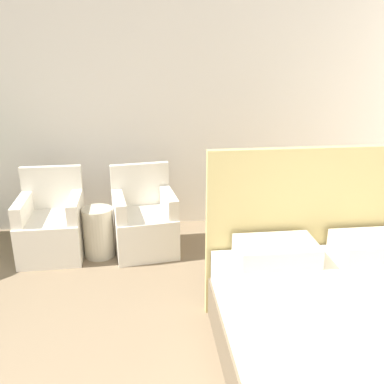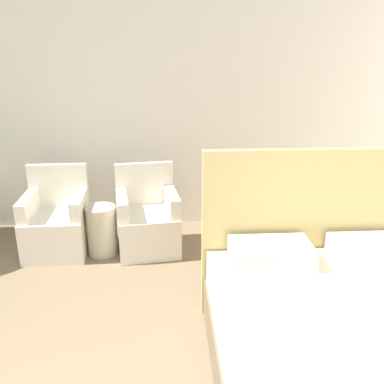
# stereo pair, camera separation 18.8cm
# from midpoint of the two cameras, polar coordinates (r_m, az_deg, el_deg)

# --- Properties ---
(wall_back) EXTENTS (10.00, 0.06, 2.90)m
(wall_back) POSITION_cam_midpoint_polar(r_m,az_deg,el_deg) (4.65, -4.89, 12.71)
(wall_back) COLOR silver
(wall_back) RESTS_ON ground_plane
(bed) EXTENTS (1.63, 2.05, 1.29)m
(bed) POSITION_cam_midpoint_polar(r_m,az_deg,el_deg) (2.77, 23.38, -19.79)
(bed) COLOR brown
(bed) RESTS_ON ground_plane
(armchair_near_window_left) EXTENTS (0.59, 0.59, 0.84)m
(armchair_near_window_left) POSITION_cam_midpoint_polar(r_m,az_deg,el_deg) (4.40, -16.44, -4.36)
(armchair_near_window_left) COLOR silver
(armchair_near_window_left) RESTS_ON ground_plane
(armchair_near_window_right) EXTENTS (0.66, 0.65, 0.84)m
(armchair_near_window_right) POSITION_cam_midpoint_polar(r_m,az_deg,el_deg) (4.28, -4.67, -4.24)
(armchair_near_window_right) COLOR silver
(armchair_near_window_right) RESTS_ON ground_plane
(side_table) EXTENTS (0.29, 0.29, 0.49)m
(side_table) POSITION_cam_midpoint_polar(r_m,az_deg,el_deg) (4.27, -10.69, -5.04)
(side_table) COLOR #B7AD93
(side_table) RESTS_ON ground_plane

